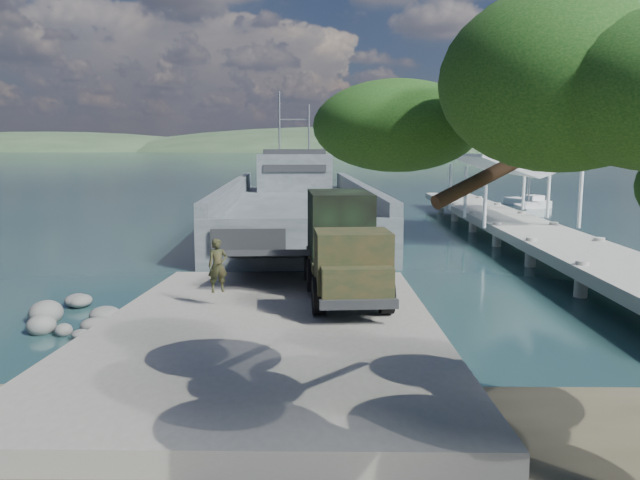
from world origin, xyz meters
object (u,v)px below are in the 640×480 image
at_px(sailboat_far, 528,203).
at_px(pier, 512,213).
at_px(military_truck, 343,245).
at_px(landing_craft, 296,214).
at_px(sailboat_near, 529,210).
at_px(soldier, 218,277).

bearing_deg(sailboat_far, pier, -128.83).
distance_m(military_truck, sailboat_far, 41.82).
relative_size(landing_craft, sailboat_near, 6.34).
relative_size(pier, soldier, 24.64).
xyz_separation_m(landing_craft, sailboat_near, (19.15, 8.82, -0.59)).
distance_m(sailboat_near, sailboat_far, 6.96).
relative_size(pier, military_truck, 5.66).
bearing_deg(soldier, landing_craft, 65.72).
distance_m(soldier, sailboat_far, 45.03).
xyz_separation_m(pier, sailboat_near, (5.64, 14.44, -1.28)).
height_order(pier, sailboat_near, sailboat_near).
bearing_deg(pier, landing_craft, 157.42).
distance_m(soldier, sailboat_near, 38.28).
distance_m(military_truck, soldier, 4.51).
bearing_deg(sailboat_near, sailboat_far, 77.65).
relative_size(landing_craft, soldier, 21.17).
bearing_deg(soldier, military_truck, -2.00).
bearing_deg(military_truck, pier, 52.02).
height_order(landing_craft, soldier, landing_craft).
height_order(military_truck, sailboat_far, sailboat_far).
xyz_separation_m(pier, soldier, (-14.86, -17.87, -0.21)).
height_order(pier, sailboat_far, sailboat_far).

